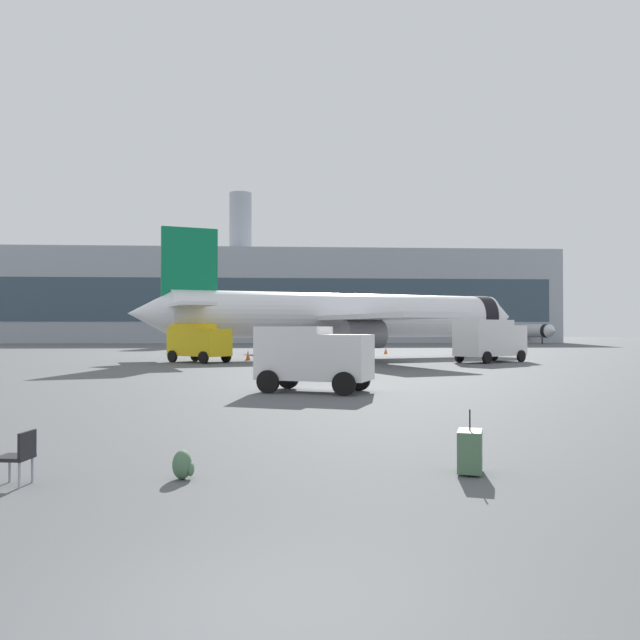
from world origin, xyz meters
The scene contains 14 objects.
ground_plane centered at (0.00, 0.00, 0.00)m, with size 400.00×400.00×0.00m, color #515456.
airplane_at_gate centered at (5.53, 49.44, 3.66)m, with size 34.86×31.86×10.50m.
airplane_taxiing centered at (42.67, 108.68, 2.21)m, with size 19.30×21.12×6.36m.
service_truck centered at (-6.06, 43.04, 1.61)m, with size 5.09×4.77×2.90m.
fuel_truck centered at (15.91, 41.86, 1.77)m, with size 6.29×5.41×3.20m.
cargo_van centered at (1.41, 19.82, 1.45)m, with size 4.83×3.67×2.60m.
safety_cone_near centered at (1.47, 35.63, 0.34)m, with size 0.44×0.44×0.69m.
safety_cone_mid centered at (-2.50, 46.03, 0.40)m, with size 0.44×0.44×0.82m.
safety_cone_far centered at (10.72, 58.46, 0.35)m, with size 0.44×0.44×0.71m.
safety_cone_outer centered at (0.72, 53.90, 0.32)m, with size 0.44×0.44×0.65m.
rolling_suitcase centered at (3.40, 5.40, 0.39)m, with size 0.59×0.74×1.10m.
traveller_backpack centered at (-1.47, 5.29, 0.23)m, with size 0.36×0.40×0.48m.
gate_chair centered at (-4.01, 5.02, 0.50)m, with size 0.54×0.54×0.86m.
terminal_building centered at (-1.88, 120.64, 8.77)m, with size 108.25×22.69×29.39m.
Camera 1 is at (0.15, -5.40, 2.48)m, focal length 35.79 mm.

